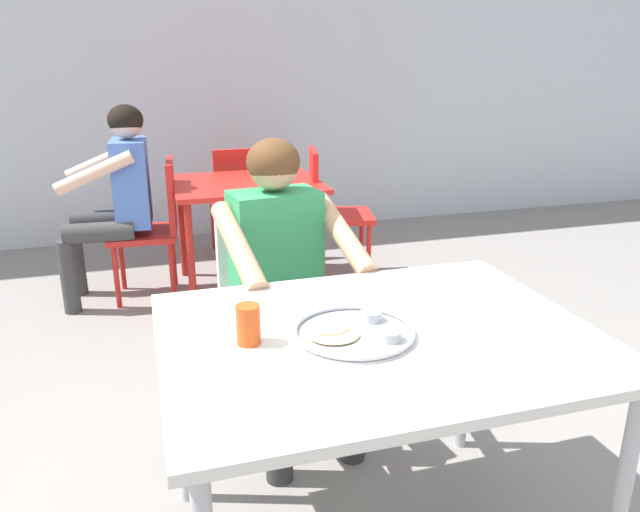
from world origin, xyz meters
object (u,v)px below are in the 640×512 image
at_px(table_foreground, 377,354).
at_px(patron_background, 116,187).
at_px(chair_foreground, 268,298).
at_px(table_background_red, 247,195).
at_px(chair_red_left, 156,221).
at_px(diner_foreground, 284,265).
at_px(chair_red_right, 329,206).
at_px(drinking_cup, 248,323).
at_px(chair_red_far, 239,193).
at_px(thali_tray, 354,331).

xyz_separation_m(table_foreground, patron_background, (-0.74, 2.38, 0.04)).
height_order(chair_foreground, table_background_red, chair_foreground).
bearing_deg(table_foreground, chair_red_left, 102.52).
bearing_deg(diner_foreground, chair_foreground, 96.02).
bearing_deg(chair_red_right, patron_background, 179.79).
bearing_deg(patron_background, chair_red_left, -0.78).
distance_m(drinking_cup, table_background_red, 2.39).
bearing_deg(patron_background, chair_red_right, -0.21).
distance_m(diner_foreground, chair_red_right, 1.81).
xyz_separation_m(drinking_cup, chair_red_far, (0.46, 3.01, -0.32)).
distance_m(thali_tray, chair_foreground, 0.99).
distance_m(chair_red_left, patron_background, 0.31).
bearing_deg(table_foreground, chair_red_far, 88.02).
xyz_separation_m(table_background_red, chair_red_right, (0.56, 0.00, -0.11)).
bearing_deg(table_foreground, chair_red_right, 75.62).
distance_m(diner_foreground, chair_red_left, 1.72).
bearing_deg(chair_red_far, diner_foreground, -94.94).
bearing_deg(chair_red_left, thali_tray, -79.17).
relative_size(chair_foreground, table_background_red, 0.91).
xyz_separation_m(drinking_cup, diner_foreground, (0.26, 0.70, -0.10)).
distance_m(chair_red_right, chair_red_far, 0.83).
height_order(diner_foreground, chair_red_far, diner_foreground).
xyz_separation_m(diner_foreground, chair_red_right, (0.70, 1.65, -0.20)).
distance_m(table_foreground, chair_red_left, 2.45).
distance_m(thali_tray, diner_foreground, 0.74).
height_order(thali_tray, chair_red_right, chair_red_right).
bearing_deg(chair_foreground, chair_red_right, 62.99).
distance_m(diner_foreground, chair_red_far, 2.33).
distance_m(table_foreground, drinking_cup, 0.38).
relative_size(chair_foreground, diner_foreground, 0.71).
bearing_deg(table_background_red, thali_tray, -92.90).
bearing_deg(chair_red_left, table_foreground, -77.48).
relative_size(diner_foreground, table_background_red, 1.28).
relative_size(thali_tray, drinking_cup, 3.10).
bearing_deg(drinking_cup, chair_red_left, 94.17).
relative_size(diner_foreground, patron_background, 0.98).
xyz_separation_m(thali_tray, chair_red_right, (0.68, 2.38, -0.25)).
xyz_separation_m(thali_tray, chair_red_left, (-0.46, 2.39, -0.27)).
height_order(drinking_cup, chair_red_far, drinking_cup).
bearing_deg(diner_foreground, chair_red_far, 85.06).
relative_size(table_foreground, thali_tray, 3.55).
relative_size(table_foreground, table_background_red, 1.29).
xyz_separation_m(table_foreground, diner_foreground, (-0.09, 0.73, 0.03)).
relative_size(table_foreground, chair_red_far, 1.42).
xyz_separation_m(chair_foreground, chair_red_left, (-0.41, 1.43, -0.00)).
height_order(table_foreground, chair_foreground, chair_foreground).
bearing_deg(drinking_cup, table_foreground, -4.97).
bearing_deg(drinking_cup, patron_background, 99.29).
relative_size(chair_red_right, patron_background, 0.74).
xyz_separation_m(chair_red_right, chair_red_far, (-0.50, 0.66, -0.02)).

